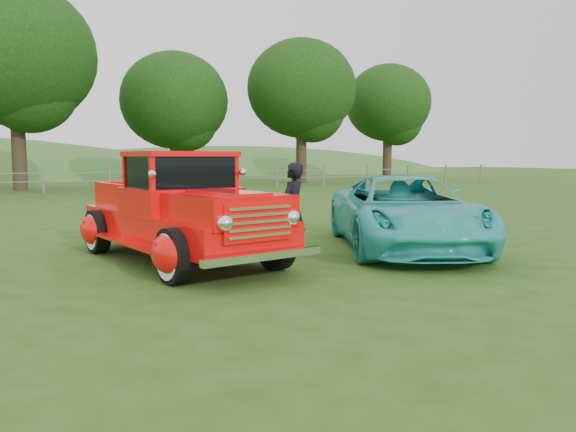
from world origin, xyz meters
name	(u,v)px	position (x,y,z in m)	size (l,w,h in m)	color
ground	(324,279)	(0.00, 0.00, 0.00)	(140.00, 140.00, 0.00)	#264813
distant_hills	(25,216)	(-4.08, 59.46, -4.55)	(116.00, 60.00, 18.00)	#316525
fence_line	(110,179)	(0.00, 22.00, 0.60)	(48.00, 0.12, 1.20)	#696159
tree_near_west	(14,54)	(-4.00, 25.00, 6.80)	(8.00, 8.00, 10.42)	black
tree_near_east	(174,101)	(5.00, 29.00, 5.25)	(6.80, 6.80, 8.33)	black
tree_mid_east	(301,89)	(13.00, 27.00, 6.17)	(7.20, 7.20, 9.44)	black
tree_far_east	(388,103)	(22.00, 30.00, 5.86)	(6.60, 6.60, 8.86)	black
red_pickup	(180,212)	(-1.48, 2.18, 0.80)	(2.96, 5.23, 1.78)	black
teal_sedan	(405,212)	(2.57, 1.62, 0.68)	(2.25, 4.88, 1.35)	#2FBCB6
man	(293,209)	(0.45, 1.96, 0.80)	(0.58, 0.38, 1.60)	black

